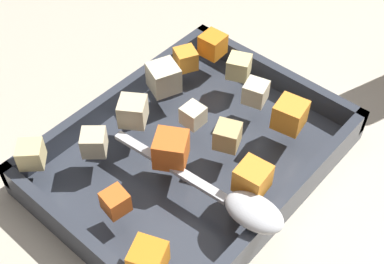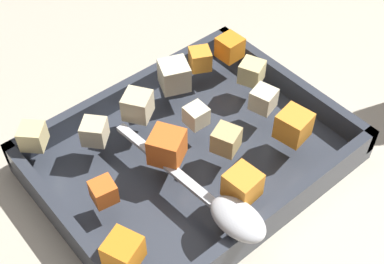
# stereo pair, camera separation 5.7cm
# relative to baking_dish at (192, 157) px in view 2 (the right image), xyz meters

# --- Properties ---
(ground_plane) EXTENTS (4.00, 4.00, 0.00)m
(ground_plane) POSITION_rel_baking_dish_xyz_m (0.02, -0.02, -0.01)
(ground_plane) COLOR #BCB29E
(baking_dish) EXTENTS (0.33, 0.25, 0.05)m
(baking_dish) POSITION_rel_baking_dish_xyz_m (0.00, 0.00, 0.00)
(baking_dish) COLOR #333842
(baking_dish) RESTS_ON ground_plane
(carrot_chunk_mid_right) EXTENTS (0.03, 0.03, 0.03)m
(carrot_chunk_mid_right) POSITION_rel_baking_dish_xyz_m (0.13, 0.08, 0.05)
(carrot_chunk_mid_right) COLOR orange
(carrot_chunk_mid_right) RESTS_ON baking_dish
(carrot_chunk_near_left) EXTENTS (0.03, 0.03, 0.02)m
(carrot_chunk_near_left) POSITION_rel_baking_dish_xyz_m (-0.12, -0.01, 0.04)
(carrot_chunk_near_left) COLOR orange
(carrot_chunk_near_left) RESTS_ON baking_dish
(carrot_chunk_rim_edge) EXTENTS (0.04, 0.04, 0.03)m
(carrot_chunk_rim_edge) POSITION_rel_baking_dish_xyz_m (-0.14, -0.07, 0.05)
(carrot_chunk_rim_edge) COLOR orange
(carrot_chunk_rim_edge) RESTS_ON baking_dish
(carrot_chunk_under_handle) EXTENTS (0.04, 0.04, 0.03)m
(carrot_chunk_under_handle) POSITION_rel_baking_dish_xyz_m (0.09, -0.07, 0.05)
(carrot_chunk_under_handle) COLOR orange
(carrot_chunk_under_handle) RESTS_ON baking_dish
(carrot_chunk_corner_se) EXTENTS (0.05, 0.05, 0.03)m
(carrot_chunk_corner_se) POSITION_rel_baking_dish_xyz_m (-0.04, -0.00, 0.05)
(carrot_chunk_corner_se) COLOR orange
(carrot_chunk_corner_se) RESTS_ON baking_dish
(carrot_chunk_front_center) EXTENTS (0.03, 0.03, 0.03)m
(carrot_chunk_front_center) POSITION_rel_baking_dish_xyz_m (-0.01, -0.09, 0.05)
(carrot_chunk_front_center) COLOR orange
(carrot_chunk_front_center) RESTS_ON baking_dish
(carrot_chunk_far_right) EXTENTS (0.03, 0.03, 0.02)m
(carrot_chunk_far_right) POSITION_rel_baking_dish_xyz_m (0.08, 0.08, 0.04)
(carrot_chunk_far_right) COLOR orange
(carrot_chunk_far_right) RESTS_ON baking_dish
(potato_chunk_heap_side) EXTENTS (0.04, 0.04, 0.03)m
(potato_chunk_heap_side) POSITION_rel_baking_dish_xyz_m (0.04, 0.08, 0.05)
(potato_chunk_heap_side) COLOR beige
(potato_chunk_heap_side) RESTS_ON baking_dish
(potato_chunk_near_spoon) EXTENTS (0.04, 0.04, 0.03)m
(potato_chunk_near_spoon) POSITION_rel_baking_dish_xyz_m (-0.08, 0.07, 0.04)
(potato_chunk_near_spoon) COLOR beige
(potato_chunk_near_spoon) RESTS_ON baking_dish
(potato_chunk_corner_nw) EXTENTS (0.03, 0.03, 0.03)m
(potato_chunk_corner_nw) POSITION_rel_baking_dish_xyz_m (0.09, -0.01, 0.04)
(potato_chunk_corner_nw) COLOR beige
(potato_chunk_corner_nw) RESTS_ON baking_dish
(potato_chunk_near_right) EXTENTS (0.04, 0.04, 0.03)m
(potato_chunk_near_right) POSITION_rel_baking_dish_xyz_m (-0.14, 0.10, 0.04)
(potato_chunk_near_right) COLOR #E0CC89
(potato_chunk_near_right) RESTS_ON baking_dish
(potato_chunk_far_left) EXTENTS (0.03, 0.03, 0.03)m
(potato_chunk_far_left) POSITION_rel_baking_dish_xyz_m (0.02, -0.03, 0.05)
(potato_chunk_far_left) COLOR tan
(potato_chunk_far_left) RESTS_ON baking_dish
(potato_chunk_back_center) EXTENTS (0.04, 0.04, 0.03)m
(potato_chunk_back_center) POSITION_rel_baking_dish_xyz_m (-0.02, 0.07, 0.05)
(potato_chunk_back_center) COLOR beige
(potato_chunk_back_center) RESTS_ON baking_dish
(potato_chunk_mid_left) EXTENTS (0.03, 0.03, 0.03)m
(potato_chunk_mid_left) POSITION_rel_baking_dish_xyz_m (0.12, 0.03, 0.05)
(potato_chunk_mid_left) COLOR #E0CC89
(potato_chunk_mid_left) RESTS_ON baking_dish
(potato_chunk_corner_ne) EXTENTS (0.02, 0.02, 0.02)m
(potato_chunk_corner_ne) POSITION_rel_baking_dish_xyz_m (0.01, 0.01, 0.04)
(potato_chunk_corner_ne) COLOR beige
(potato_chunk_corner_ne) RESTS_ON baking_dish
(serving_spoon) EXTENTS (0.04, 0.21, 0.02)m
(serving_spoon) POSITION_rel_baking_dish_xyz_m (-0.04, -0.10, 0.04)
(serving_spoon) COLOR silver
(serving_spoon) RESTS_ON baking_dish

